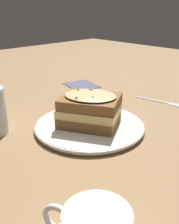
{
  "coord_description": "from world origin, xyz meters",
  "views": [
    {
      "loc": [
        0.44,
        -0.42,
        0.28
      ],
      "look_at": [
        0.03,
        -0.03,
        0.04
      ],
      "focal_mm": 42.0,
      "sensor_mm": 36.0,
      "label": 1
    }
  ],
  "objects_px": {
    "dinner_plate": "(90,126)",
    "napkin": "(81,85)",
    "fork": "(169,103)",
    "sandwich": "(90,109)"
  },
  "relations": [
    {
      "from": "fork",
      "to": "napkin",
      "type": "xyz_separation_m",
      "value": [
        -0.32,
        -0.06,
        0.0
      ]
    },
    {
      "from": "sandwich",
      "to": "dinner_plate",
      "type": "bearing_deg",
      "value": -67.65
    },
    {
      "from": "dinner_plate",
      "to": "napkin",
      "type": "xyz_separation_m",
      "value": [
        -0.28,
        0.23,
        -0.01
      ]
    },
    {
      "from": "dinner_plate",
      "to": "fork",
      "type": "distance_m",
      "value": 0.29
    },
    {
      "from": "dinner_plate",
      "to": "sandwich",
      "type": "bearing_deg",
      "value": 112.35
    },
    {
      "from": "dinner_plate",
      "to": "napkin",
      "type": "bearing_deg",
      "value": 140.85
    },
    {
      "from": "fork",
      "to": "napkin",
      "type": "relative_size",
      "value": 1.47
    },
    {
      "from": "sandwich",
      "to": "napkin",
      "type": "relative_size",
      "value": 1.42
    },
    {
      "from": "dinner_plate",
      "to": "napkin",
      "type": "height_order",
      "value": "dinner_plate"
    },
    {
      "from": "fork",
      "to": "napkin",
      "type": "distance_m",
      "value": 0.33
    }
  ]
}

